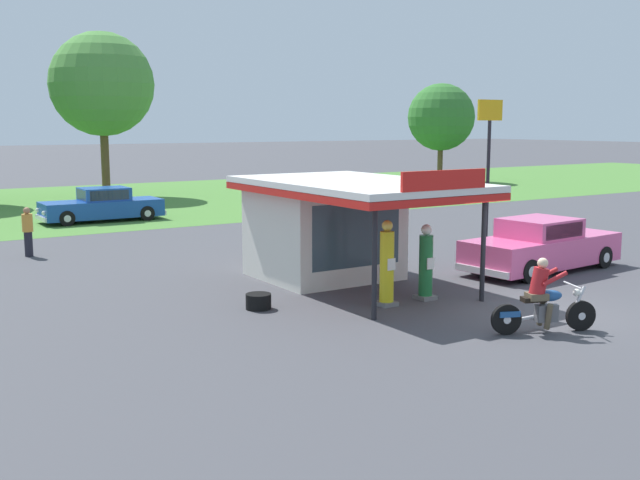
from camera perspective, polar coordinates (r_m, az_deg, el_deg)
ground_plane at (r=17.94m, az=16.19°, el=-5.36°), size 300.00×300.00×0.00m
grass_verge_strip at (r=43.63m, az=-14.94°, el=2.87°), size 120.00×24.00×0.01m
service_station_kiosk at (r=20.70m, az=0.89°, el=1.52°), size 4.18×6.84×3.27m
gas_pump_nearside at (r=17.83m, az=5.09°, el=-2.03°), size 0.44×0.44×2.05m
gas_pump_offside at (r=18.61m, az=8.03°, el=-1.92°), size 0.44×0.44×1.87m
motorcycle_with_rider at (r=16.19m, az=16.55°, el=-4.52°), size 2.17×1.04×1.58m
featured_classic_sedan at (r=23.02m, az=16.45°, el=-0.50°), size 5.58×2.38×1.56m
parked_car_second_row_spare at (r=45.35m, az=7.95°, el=4.13°), size 5.35×2.28×1.42m
parked_car_back_row_centre_left at (r=36.48m, az=0.12°, el=3.14°), size 5.22×2.20×1.50m
parked_car_back_row_right at (r=34.78m, az=-16.20°, el=2.49°), size 5.39×2.04×1.49m
bystander_strolling_foreground at (r=31.24m, az=4.44°, el=2.59°), size 0.34×0.34×1.73m
bystander_admiring_sedan at (r=26.19m, az=-21.29°, el=0.66°), size 0.34×0.34×1.62m
tree_oak_distant_spare at (r=57.37m, az=9.21°, el=9.09°), size 4.97×4.97×7.27m
tree_oak_far_right at (r=46.24m, az=-16.22°, el=11.27°), size 6.01×6.01×9.58m
roadside_pole_sign at (r=26.53m, az=12.69°, el=6.80°), size 1.10×0.12×5.10m
spare_tire_stack at (r=17.66m, az=-4.69°, el=-4.66°), size 0.60×0.60×0.36m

